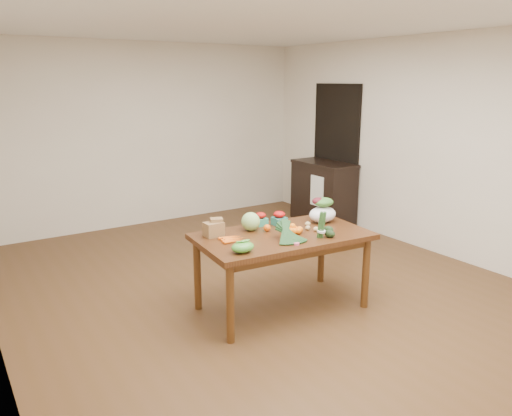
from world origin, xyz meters
TOP-DOWN VIEW (x-y plane):
  - floor at (0.00, 0.00)m, footprint 6.00×6.00m
  - ceiling at (0.00, 0.00)m, footprint 5.00×6.00m
  - room_walls at (0.00, 0.00)m, footprint 5.02×6.02m
  - dining_table at (-0.10, -0.57)m, footprint 1.67×1.02m
  - doorway_dark at (2.48, 1.60)m, footprint 0.02×1.00m
  - cabinet at (2.22, 1.56)m, footprint 0.52×1.02m
  - dish_towel at (1.96, 1.40)m, footprint 0.02×0.28m
  - paper_bag at (-0.68, -0.28)m, footprint 0.24×0.21m
  - cabbage at (-0.29, -0.31)m, footprint 0.18×0.18m
  - strawberry_basket_a at (-0.12, -0.22)m, footprint 0.12×0.12m
  - strawberry_basket_b at (0.04, -0.31)m, footprint 0.13×0.13m
  - orange_a at (-0.18, -0.42)m, footprint 0.07×0.07m
  - orange_b at (-0.01, -0.46)m, footprint 0.08×0.08m
  - orange_c at (-0.03, -0.49)m, footprint 0.08×0.08m
  - mandarin_cluster at (-0.01, -0.60)m, footprint 0.19×0.19m
  - carrots at (-0.59, -0.48)m, footprint 0.23×0.21m
  - snap_pea_bag at (-0.69, -0.81)m, footprint 0.20×0.15m
  - kale_bunch at (-0.18, -0.80)m, footprint 0.35×0.43m
  - asparagus_bundle at (0.12, -0.86)m, footprint 0.09×0.12m
  - potato_a at (0.17, -0.60)m, footprint 0.05×0.05m
  - potato_b at (0.21, -0.68)m, footprint 0.05×0.05m
  - potato_c at (0.25, -0.51)m, footprint 0.06×0.05m
  - potato_d at (0.25, -0.51)m, footprint 0.05×0.04m
  - potato_e at (0.28, -0.66)m, footprint 0.05×0.05m
  - avocado_a at (0.19, -0.89)m, footprint 0.10×0.12m
  - avocado_b at (0.28, -0.78)m, footprint 0.09×0.11m
  - salad_bag at (0.47, -0.47)m, footprint 0.31×0.25m

SIDE VIEW (x-z plane):
  - floor at x=0.00m, z-range 0.00..0.00m
  - dining_table at x=-0.10m, z-range 0.00..0.75m
  - cabinet at x=2.22m, z-range 0.00..0.94m
  - dish_towel at x=1.96m, z-range 0.33..0.78m
  - carrots at x=-0.59m, z-range 0.75..0.78m
  - potato_d at x=0.25m, z-range 0.75..0.79m
  - potato_b at x=0.21m, z-range 0.75..0.79m
  - potato_e at x=0.28m, z-range 0.75..0.79m
  - potato_a at x=0.17m, z-range 0.75..0.79m
  - potato_c at x=0.25m, z-range 0.75..0.80m
  - avocado_b at x=0.28m, z-range 0.75..0.82m
  - orange_a at x=-0.18m, z-range 0.75..0.82m
  - avocado_a at x=0.19m, z-range 0.75..0.82m
  - orange_c at x=-0.03m, z-range 0.75..0.83m
  - orange_b at x=-0.01m, z-range 0.75..0.83m
  - snap_pea_bag at x=-0.69m, z-range 0.75..0.84m
  - mandarin_cluster at x=-0.01m, z-range 0.75..0.85m
  - strawberry_basket_a at x=-0.12m, z-range 0.75..0.85m
  - strawberry_basket_b at x=0.04m, z-range 0.75..0.86m
  - kale_bunch at x=-0.18m, z-range 0.75..0.91m
  - paper_bag at x=-0.68m, z-range 0.75..0.91m
  - cabbage at x=-0.29m, z-range 0.75..0.93m
  - salad_bag at x=0.47m, z-range 0.75..0.98m
  - asparagus_bundle at x=0.12m, z-range 0.75..1.00m
  - doorway_dark at x=2.48m, z-range 0.00..2.10m
  - room_walls at x=0.00m, z-range 0.00..2.70m
  - ceiling at x=0.00m, z-range 2.69..2.71m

